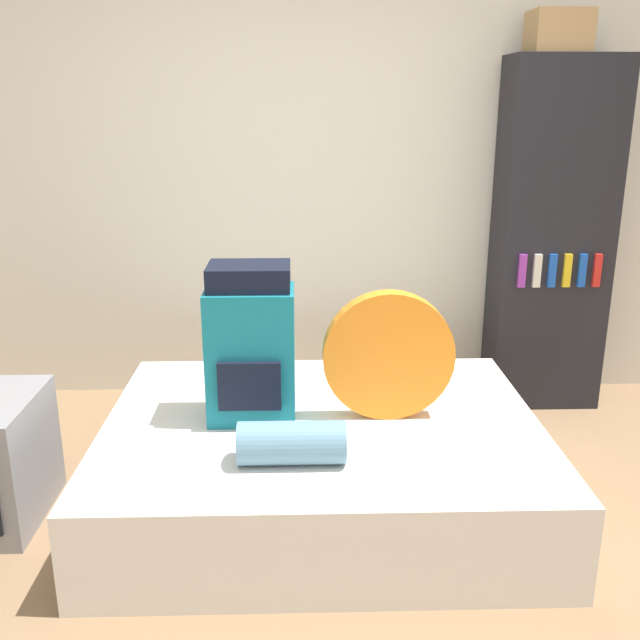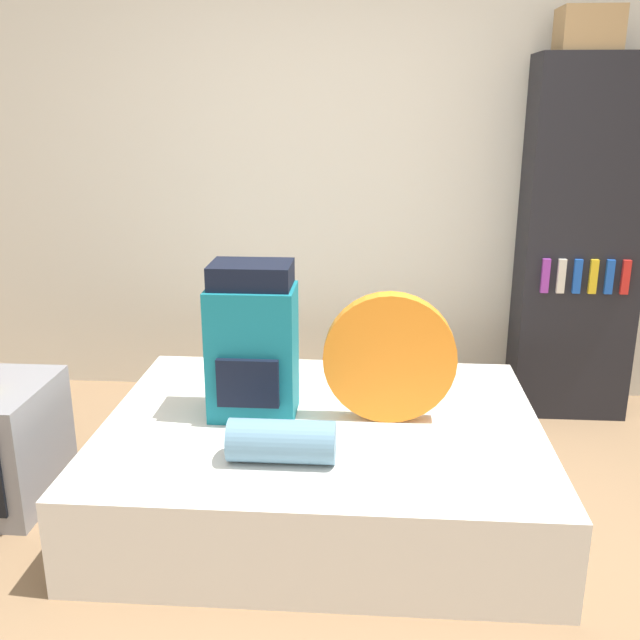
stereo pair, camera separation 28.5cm
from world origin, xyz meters
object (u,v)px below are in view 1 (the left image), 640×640
object	(u,v)px
sleeping_roll	(292,443)
bookshelf	(551,239)
cardboard_box	(559,32)
tent_bag	(388,355)
backpack	(251,345)

from	to	relation	value
sleeping_roll	bookshelf	xyz separation A→B (m)	(1.45, 1.48, 0.50)
sleeping_roll	cardboard_box	size ratio (longest dim) A/B	1.38
tent_bag	sleeping_roll	size ratio (longest dim) A/B	1.38
tent_bag	sleeping_roll	bearing A→B (deg)	-134.96
bookshelf	sleeping_roll	bearing A→B (deg)	-134.41
bookshelf	cardboard_box	world-z (taller)	cardboard_box
backpack	sleeping_roll	world-z (taller)	backpack
sleeping_roll	bookshelf	distance (m)	2.13
tent_bag	cardboard_box	world-z (taller)	cardboard_box
sleeping_roll	cardboard_box	world-z (taller)	cardboard_box
backpack	sleeping_roll	xyz separation A→B (m)	(0.17, -0.42, -0.24)
sleeping_roll	cardboard_box	distance (m)	2.56
backpack	tent_bag	distance (m)	0.59
bookshelf	cardboard_box	xyz separation A→B (m)	(-0.07, -0.01, 1.08)
tent_bag	sleeping_roll	world-z (taller)	tent_bag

